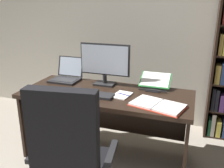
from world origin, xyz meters
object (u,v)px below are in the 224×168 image
at_px(office_chair, 71,165).
at_px(notepad, 122,95).
at_px(computer_mouse, 64,90).
at_px(keyboard, 92,94).
at_px(open_binder, 158,105).
at_px(monitor, 105,64).
at_px(desk, 109,107).
at_px(reading_stand_with_book, 155,81).
at_px(pen, 124,94).
at_px(laptop, 67,76).

distance_m(office_chair, notepad, 0.85).
distance_m(computer_mouse, notepad, 0.58).
xyz_separation_m(keyboard, open_binder, (0.64, -0.05, -0.00)).
bearing_deg(monitor, desk, -57.75).
bearing_deg(computer_mouse, reading_stand_with_book, 26.98).
bearing_deg(office_chair, monitor, 88.33).
bearing_deg(open_binder, desk, 170.97).
xyz_separation_m(monitor, pen, (0.29, -0.26, -0.22)).
relative_size(keyboard, reading_stand_with_book, 1.34).
xyz_separation_m(office_chair, computer_mouse, (-0.43, 0.70, 0.29)).
bearing_deg(open_binder, monitor, 163.50).
xyz_separation_m(computer_mouse, open_binder, (0.94, -0.05, -0.01)).
distance_m(keyboard, notepad, 0.29).
bearing_deg(notepad, pen, 0.00).
relative_size(office_chair, notepad, 5.14).
bearing_deg(keyboard, open_binder, -4.46).
height_order(keyboard, notepad, keyboard).
distance_m(desk, keyboard, 0.31).
height_order(office_chair, notepad, office_chair).
height_order(computer_mouse, pen, computer_mouse).
height_order(monitor, pen, monitor).
height_order(desk, computer_mouse, computer_mouse).
bearing_deg(pen, computer_mouse, -170.82).
bearing_deg(laptop, reading_stand_with_book, 3.30).
height_order(keyboard, open_binder, same).
xyz_separation_m(office_chair, keyboard, (-0.13, 0.70, 0.28)).
distance_m(desk, monitor, 0.47).
xyz_separation_m(keyboard, computer_mouse, (-0.30, 0.00, 0.01)).
height_order(open_binder, notepad, open_binder).
relative_size(desk, pen, 12.14).
xyz_separation_m(desk, computer_mouse, (-0.40, -0.20, 0.22)).
relative_size(monitor, keyboard, 1.31).
height_order(office_chair, laptop, office_chair).
xyz_separation_m(open_binder, pen, (-0.35, 0.15, 0.00)).
bearing_deg(reading_stand_with_book, pen, -126.22).
distance_m(office_chair, pen, 0.86).
bearing_deg(keyboard, computer_mouse, 180.00).
distance_m(monitor, laptop, 0.51).
bearing_deg(pen, desk, 151.08).
bearing_deg(open_binder, reading_stand_with_book, 118.68).
relative_size(laptop, keyboard, 0.76).
bearing_deg(desk, pen, -28.92).
bearing_deg(notepad, desk, 148.39).
bearing_deg(notepad, computer_mouse, -170.51).
relative_size(monitor, notepad, 2.61).
distance_m(laptop, reading_stand_with_book, 1.01).
relative_size(desk, office_chair, 1.57).
bearing_deg(computer_mouse, desk, 27.17).
xyz_separation_m(laptop, keyboard, (0.47, -0.37, -0.04)).
bearing_deg(computer_mouse, laptop, 115.32).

